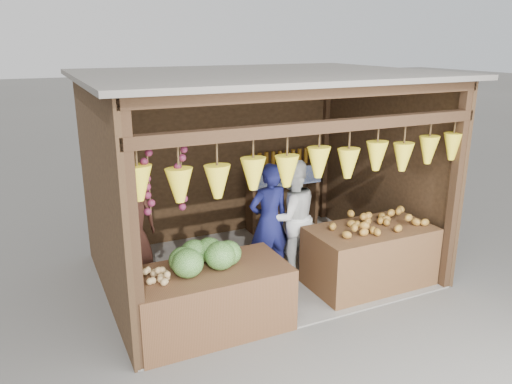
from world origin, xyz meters
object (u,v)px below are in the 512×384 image
counter_left (211,299)px  counter_right (369,256)px  man_standing (269,222)px  vendor_seated (132,221)px  woman_standing (291,217)px

counter_left → counter_right: 2.20m
counter_left → counter_right: size_ratio=1.07×
counter_left → man_standing: 1.48m
man_standing → vendor_seated: (-1.67, 0.38, 0.14)m
counter_left → woman_standing: bearing=31.1°
counter_left → man_standing: size_ratio=1.07×
counter_right → man_standing: size_ratio=1.00×
man_standing → counter_left: bearing=34.1°
counter_left → man_standing: bearing=37.1°
counter_left → vendor_seated: (-0.54, 1.23, 0.57)m
counter_left → counter_right: bearing=3.0°
counter_left → counter_right: counter_right is taller
counter_left → woman_standing: (1.48, 0.89, 0.42)m
counter_left → woman_standing: woman_standing is taller
counter_right → man_standing: bearing=145.4°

